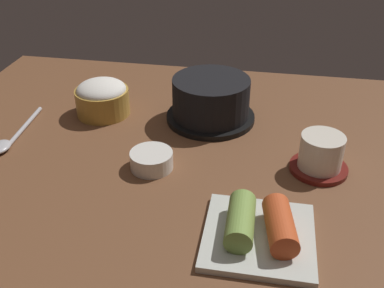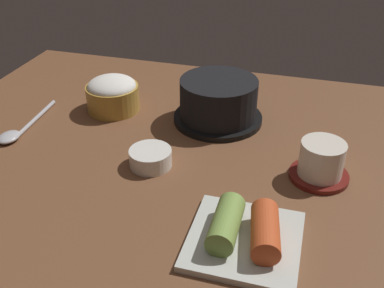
% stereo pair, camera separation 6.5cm
% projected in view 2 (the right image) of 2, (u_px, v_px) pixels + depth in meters
% --- Properties ---
extents(dining_table, '(1.00, 0.76, 0.02)m').
position_uv_depth(dining_table, '(184.00, 156.00, 0.80)').
color(dining_table, brown).
rests_on(dining_table, ground).
extents(stone_pot, '(0.17, 0.17, 0.08)m').
position_uv_depth(stone_pot, '(218.00, 101.00, 0.87)').
color(stone_pot, black).
rests_on(stone_pot, dining_table).
extents(rice_bowl, '(0.11, 0.11, 0.07)m').
position_uv_depth(rice_bowl, '(112.00, 93.00, 0.91)').
color(rice_bowl, '#B78C38').
rests_on(rice_bowl, dining_table).
extents(tea_cup_with_saucer, '(0.09, 0.09, 0.06)m').
position_uv_depth(tea_cup_with_saucer, '(321.00, 162.00, 0.71)').
color(tea_cup_with_saucer, maroon).
rests_on(tea_cup_with_saucer, dining_table).
extents(banchan_cup_center, '(0.07, 0.07, 0.03)m').
position_uv_depth(banchan_cup_center, '(150.00, 157.00, 0.75)').
color(banchan_cup_center, white).
rests_on(banchan_cup_center, dining_table).
extents(kimchi_plate, '(0.15, 0.15, 0.05)m').
position_uv_depth(kimchi_plate, '(245.00, 233.00, 0.59)').
color(kimchi_plate, silver).
rests_on(kimchi_plate, dining_table).
extents(spoon, '(0.04, 0.18, 0.01)m').
position_uv_depth(spoon, '(18.00, 131.00, 0.84)').
color(spoon, '#B7B7BC').
rests_on(spoon, dining_table).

